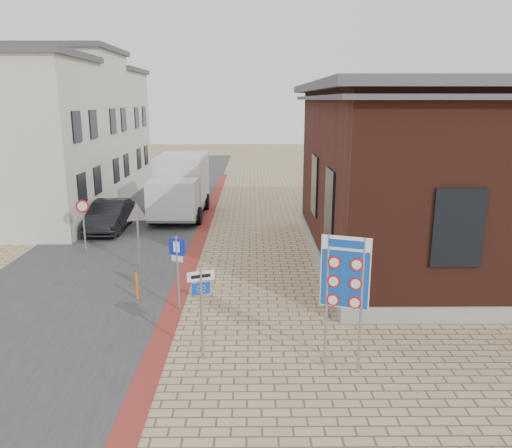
# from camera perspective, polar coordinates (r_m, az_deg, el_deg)

# --- Properties ---
(ground) EXTENTS (120.00, 120.00, 0.00)m
(ground) POSITION_cam_1_polar(r_m,az_deg,el_deg) (13.55, -2.22, -13.13)
(ground) COLOR tan
(ground) RESTS_ON ground
(road_strip) EXTENTS (7.00, 60.00, 0.02)m
(road_strip) POSITION_cam_1_polar(r_m,az_deg,el_deg) (28.37, -12.48, 1.12)
(road_strip) COLOR #38383A
(road_strip) RESTS_ON ground
(curb_strip) EXTENTS (0.60, 40.00, 0.02)m
(curb_strip) POSITION_cam_1_polar(r_m,az_deg,el_deg) (23.02, -6.46, -1.60)
(curb_strip) COLOR maroon
(curb_strip) RESTS_ON ground
(brick_building) EXTENTS (13.00, 13.00, 6.80)m
(brick_building) POSITION_cam_1_polar(r_m,az_deg,el_deg) (21.06, 23.70, 5.49)
(brick_building) COLOR gray
(brick_building) RESTS_ON ground
(townhouse_near) EXTENTS (7.40, 6.40, 8.30)m
(townhouse_near) POSITION_cam_1_polar(r_m,az_deg,el_deg) (26.70, -26.04, 8.30)
(townhouse_near) COLOR beige
(townhouse_near) RESTS_ON ground
(townhouse_mid) EXTENTS (7.40, 6.40, 9.10)m
(townhouse_mid) POSITION_cam_1_polar(r_m,az_deg,el_deg) (32.18, -21.57, 10.19)
(townhouse_mid) COLOR beige
(townhouse_mid) RESTS_ON ground
(townhouse_far) EXTENTS (7.40, 6.40, 8.30)m
(townhouse_far) POSITION_cam_1_polar(r_m,az_deg,el_deg) (37.87, -18.29, 10.28)
(townhouse_far) COLOR beige
(townhouse_far) RESTS_ON ground
(bike_rack) EXTENTS (0.08, 1.80, 0.60)m
(bike_rack) POSITION_cam_1_polar(r_m,az_deg,el_deg) (15.59, 7.91, -8.43)
(bike_rack) COLOR slate
(bike_rack) RESTS_ON ground
(sedan) EXTENTS (1.62, 4.42, 1.45)m
(sedan) POSITION_cam_1_polar(r_m,az_deg,el_deg) (25.18, -16.38, 0.93)
(sedan) COLOR black
(sedan) RESTS_ON ground
(box_truck) EXTENTS (2.77, 6.25, 3.24)m
(box_truck) POSITION_cam_1_polar(r_m,az_deg,el_deg) (27.34, -8.63, 4.37)
(box_truck) COLOR slate
(box_truck) RESTS_ON ground
(border_sign) EXTENTS (1.07, 0.41, 3.26)m
(border_sign) POSITION_cam_1_polar(r_m,az_deg,el_deg) (11.41, 10.15, -5.75)
(border_sign) COLOR gray
(border_sign) RESTS_ON ground
(essen_sign) EXTENTS (0.62, 0.26, 2.42)m
(essen_sign) POSITION_cam_1_polar(r_m,az_deg,el_deg) (12.06, -6.28, -8.41)
(essen_sign) COLOR gray
(essen_sign) RESTS_ON ground
(parking_sign) EXTENTS (0.48, 0.23, 2.31)m
(parking_sign) POSITION_cam_1_polar(r_m,az_deg,el_deg) (14.95, -8.97, -4.15)
(parking_sign) COLOR gray
(parking_sign) RESTS_ON ground
(yield_sign) EXTENTS (0.86, 0.31, 2.48)m
(yield_sign) POSITION_cam_1_polar(r_m,az_deg,el_deg) (18.78, -13.41, 0.45)
(yield_sign) COLOR gray
(yield_sign) RESTS_ON ground
(speed_sign) EXTENTS (0.51, 0.18, 2.24)m
(speed_sign) POSITION_cam_1_polar(r_m,az_deg,el_deg) (21.58, -19.13, 0.67)
(speed_sign) COLOR gray
(speed_sign) RESTS_ON ground
(bollard) EXTENTS (0.11, 0.11, 0.90)m
(bollard) POSITION_cam_1_polar(r_m,az_deg,el_deg) (16.33, -13.45, -6.93)
(bollard) COLOR orange
(bollard) RESTS_ON ground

